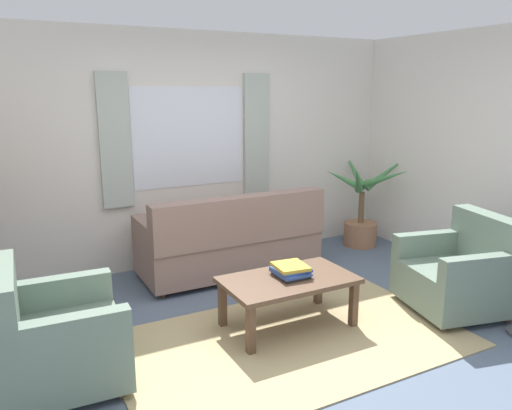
{
  "coord_description": "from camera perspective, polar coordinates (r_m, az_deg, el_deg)",
  "views": [
    {
      "loc": [
        -1.97,
        -3.1,
        1.98
      ],
      "look_at": [
        0.05,
        0.7,
        0.98
      ],
      "focal_mm": 35.09,
      "sensor_mm": 36.0,
      "label": 1
    }
  ],
  "objects": [
    {
      "name": "armchair_left",
      "position": [
        3.72,
        -22.33,
        -13.8
      ],
      "size": [
        0.85,
        0.87,
        0.88
      ],
      "rotation": [
        0.0,
        0.0,
        1.53
      ],
      "color": "slate",
      "rests_on": "ground_plane"
    },
    {
      "name": "area_rug",
      "position": [
        4.17,
        4.09,
        -15.15
      ],
      "size": [
        2.77,
        1.66,
        0.01
      ],
      "primitive_type": "cube",
      "color": "tan",
      "rests_on": "ground_plane"
    },
    {
      "name": "book_stack_on_table",
      "position": [
        4.25,
        3.98,
        -7.44
      ],
      "size": [
        0.29,
        0.31,
        0.1
      ],
      "color": "#2D2D33",
      "rests_on": "coffee_table"
    },
    {
      "name": "potted_plant",
      "position": [
        6.54,
        12.06,
        -0.85
      ],
      "size": [
        1.11,
        1.24,
        1.18
      ],
      "color": "#9E6B4C",
      "rests_on": "ground_plane"
    },
    {
      "name": "window_with_curtains",
      "position": [
        5.66,
        -7.51,
        7.65
      ],
      "size": [
        1.98,
        0.07,
        1.4
      ],
      "color": "white"
    },
    {
      "name": "ground_plane",
      "position": [
        4.17,
        4.09,
        -15.22
      ],
      "size": [
        6.24,
        6.24,
        0.0
      ],
      "primitive_type": "plane",
      "color": "slate"
    },
    {
      "name": "wall_back",
      "position": [
        5.75,
        -7.77,
        6.23
      ],
      "size": [
        5.32,
        0.12,
        2.6
      ],
      "primitive_type": "cube",
      "color": "silver",
      "rests_on": "ground_plane"
    },
    {
      "name": "couch",
      "position": [
        5.4,
        -2.84,
        -4.26
      ],
      "size": [
        1.9,
        0.82,
        0.92
      ],
      "rotation": [
        0.0,
        0.0,
        3.14
      ],
      "color": "gray",
      "rests_on": "ground_plane"
    },
    {
      "name": "coffee_table",
      "position": [
        4.24,
        3.71,
        -9.01
      ],
      "size": [
        1.1,
        0.64,
        0.44
      ],
      "color": "brown",
      "rests_on": "ground_plane"
    },
    {
      "name": "armchair_right",
      "position": [
        4.93,
        22.27,
        -7.15
      ],
      "size": [
        0.98,
        1.0,
        0.88
      ],
      "rotation": [
        0.0,
        0.0,
        -1.79
      ],
      "color": "slate",
      "rests_on": "ground_plane"
    }
  ]
}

